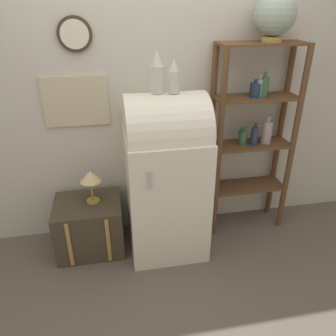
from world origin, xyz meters
The scene contains 9 objects.
ground_plane centered at (0.00, 0.00, 0.00)m, with size 12.00×12.00×0.00m, color #60564C.
wall_back centered at (0.00, 0.57, 1.35)m, with size 7.00×0.09×2.70m.
refrigerator centered at (0.00, 0.22, 0.71)m, with size 0.63×0.69×1.37m.
suitcase_trunk centered at (-0.66, 0.28, 0.23)m, with size 0.56×0.47×0.46m.
shelf_unit centered at (0.80, 0.38, 0.97)m, with size 0.72×0.29×1.69m.
globe centered at (0.86, 0.37, 1.88)m, with size 0.31×0.31×0.35m.
vase_left centered at (-0.06, 0.23, 1.51)m, with size 0.10×0.10×0.30m.
vase_center centered at (0.06, 0.21, 1.49)m, with size 0.08×0.08×0.24m.
desk_lamp centered at (-0.61, 0.30, 0.68)m, with size 0.17×0.17×0.29m.
Camera 1 is at (-0.42, -2.12, 1.96)m, focal length 35.00 mm.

